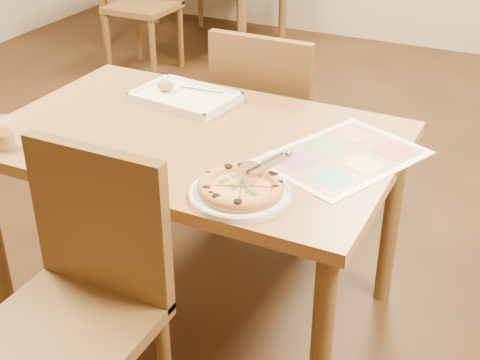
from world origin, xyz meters
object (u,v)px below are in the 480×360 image
at_px(pizza_cutter, 262,167).
at_px(chair_near, 83,275).
at_px(plate, 240,194).
at_px(glass_tumbler, 3,135).
at_px(appetizer_tray, 183,97).
at_px(dining_table, 195,158).
at_px(menu, 343,156).
at_px(pizza, 241,187).
at_px(chair_far, 269,111).

bearing_deg(pizza_cutter, chair_near, 179.28).
relative_size(plate, glass_tumbler, 2.90).
bearing_deg(plate, chair_near, -134.08).
xyz_separation_m(plate, appetizer_tray, (-0.48, 0.52, 0.00)).
height_order(dining_table, pizza_cutter, pizza_cutter).
height_order(pizza_cutter, menu, pizza_cutter).
relative_size(dining_table, pizza, 5.46).
relative_size(glass_tumbler, menu, 0.20).
height_order(plate, pizza_cutter, pizza_cutter).
height_order(pizza, glass_tumbler, glass_tumbler).
distance_m(pizza, glass_tumbler, 0.79).
height_order(dining_table, chair_far, chair_far).
bearing_deg(dining_table, menu, 6.99).
bearing_deg(menu, appetizer_tray, 165.51).
height_order(plate, menu, plate).
bearing_deg(chair_far, pizza, 109.11).
xyz_separation_m(chair_near, menu, (0.48, 0.66, 0.16)).
bearing_deg(chair_near, pizza, 45.86).
height_order(appetizer_tray, glass_tumbler, glass_tumbler).
bearing_deg(glass_tumbler, plate, 3.85).
height_order(dining_table, appetizer_tray, appetizer_tray).
height_order(pizza, appetizer_tray, appetizer_tray).
bearing_deg(pizza, appetizer_tray, 133.09).
xyz_separation_m(glass_tumbler, menu, (0.96, 0.40, -0.04)).
xyz_separation_m(plate, menu, (0.18, 0.35, -0.00)).
bearing_deg(glass_tumbler, chair_near, -28.68).
bearing_deg(chair_far, pizza_cutter, 112.47).
xyz_separation_m(dining_table, plate, (0.31, -0.29, 0.09)).
distance_m(pizza_cutter, appetizer_tray, 0.72).
height_order(pizza, menu, pizza).
bearing_deg(menu, chair_near, -126.17).
height_order(pizza, pizza_cutter, pizza_cutter).
relative_size(chair_near, plate, 1.70).
bearing_deg(menu, plate, -117.24).
bearing_deg(chair_near, pizza_cutter, 44.77).
distance_m(chair_far, appetizer_tray, 0.44).
bearing_deg(chair_far, dining_table, 90.00).
xyz_separation_m(pizza_cutter, menu, (0.13, 0.31, -0.08)).
bearing_deg(dining_table, plate, -43.20).
height_order(chair_far, pizza_cutter, chair_far).
relative_size(dining_table, chair_far, 2.77).
relative_size(chair_far, pizza, 1.98).
bearing_deg(chair_far, glass_tumbler, 63.00).
bearing_deg(pizza_cutter, appetizer_tray, 92.12).
height_order(plate, pizza, pizza).
bearing_deg(pizza, menu, 62.92).
height_order(appetizer_tray, menu, appetizer_tray).
xyz_separation_m(chair_far, pizza_cutter, (0.35, -0.85, 0.24)).
distance_m(plate, appetizer_tray, 0.70).
bearing_deg(plate, chair_far, 108.96).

